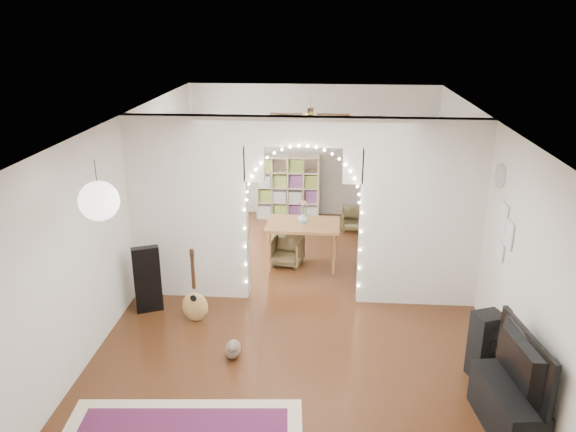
# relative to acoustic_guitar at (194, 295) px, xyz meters

# --- Properties ---
(floor) EXTENTS (7.50, 7.50, 0.00)m
(floor) POSITION_rel_acoustic_guitar_xyz_m (1.43, 0.81, -0.40)
(floor) COLOR black
(floor) RESTS_ON ground
(ceiling) EXTENTS (5.00, 7.50, 0.02)m
(ceiling) POSITION_rel_acoustic_guitar_xyz_m (1.43, 0.81, 2.30)
(ceiling) COLOR white
(ceiling) RESTS_ON wall_back
(wall_back) EXTENTS (5.00, 0.02, 2.70)m
(wall_back) POSITION_rel_acoustic_guitar_xyz_m (1.43, 4.56, 0.95)
(wall_back) COLOR silver
(wall_back) RESTS_ON floor
(wall_front) EXTENTS (5.00, 0.02, 2.70)m
(wall_front) POSITION_rel_acoustic_guitar_xyz_m (1.43, -2.94, 0.95)
(wall_front) COLOR silver
(wall_front) RESTS_ON floor
(wall_left) EXTENTS (0.02, 7.50, 2.70)m
(wall_left) POSITION_rel_acoustic_guitar_xyz_m (-1.07, 0.81, 0.95)
(wall_left) COLOR silver
(wall_left) RESTS_ON floor
(wall_right) EXTENTS (0.02, 7.50, 2.70)m
(wall_right) POSITION_rel_acoustic_guitar_xyz_m (3.93, 0.81, 0.95)
(wall_right) COLOR silver
(wall_right) RESTS_ON floor
(divider_wall) EXTENTS (5.00, 0.20, 2.70)m
(divider_wall) POSITION_rel_acoustic_guitar_xyz_m (1.43, 0.81, 1.03)
(divider_wall) COLOR silver
(divider_wall) RESTS_ON floor
(fairy_lights) EXTENTS (1.64, 0.04, 1.60)m
(fairy_lights) POSITION_rel_acoustic_guitar_xyz_m (1.43, 0.68, 1.15)
(fairy_lights) COLOR #FFEABF
(fairy_lights) RESTS_ON divider_wall
(window) EXTENTS (0.04, 1.20, 1.40)m
(window) POSITION_rel_acoustic_guitar_xyz_m (-1.04, 2.61, 1.10)
(window) COLOR white
(window) RESTS_ON wall_left
(wall_clock) EXTENTS (0.03, 0.31, 0.31)m
(wall_clock) POSITION_rel_acoustic_guitar_xyz_m (3.91, 0.21, 1.70)
(wall_clock) COLOR white
(wall_clock) RESTS_ON wall_right
(picture_frames) EXTENTS (0.02, 0.50, 0.70)m
(picture_frames) POSITION_rel_acoustic_guitar_xyz_m (3.91, -0.19, 1.10)
(picture_frames) COLOR white
(picture_frames) RESTS_ON wall_right
(paper_lantern) EXTENTS (0.40, 0.40, 0.40)m
(paper_lantern) POSITION_rel_acoustic_guitar_xyz_m (-0.47, -1.59, 1.85)
(paper_lantern) COLOR white
(paper_lantern) RESTS_ON ceiling
(ceiling_fan) EXTENTS (1.10, 1.10, 0.30)m
(ceiling_fan) POSITION_rel_acoustic_guitar_xyz_m (1.43, 2.81, 2.00)
(ceiling_fan) COLOR #B3973B
(ceiling_fan) RESTS_ON ceiling
(guitar_case) EXTENTS (0.39, 0.26, 0.97)m
(guitar_case) POSITION_rel_acoustic_guitar_xyz_m (-0.72, 0.24, 0.09)
(guitar_case) COLOR black
(guitar_case) RESTS_ON floor
(acoustic_guitar) EXTENTS (0.38, 0.24, 0.91)m
(acoustic_guitar) POSITION_rel_acoustic_guitar_xyz_m (0.00, 0.00, 0.00)
(acoustic_guitar) COLOR tan
(acoustic_guitar) RESTS_ON floor
(tabby_cat) EXTENTS (0.23, 0.45, 0.30)m
(tabby_cat) POSITION_rel_acoustic_guitar_xyz_m (0.66, -0.83, -0.27)
(tabby_cat) COLOR brown
(tabby_cat) RESTS_ON floor
(floor_speaker) EXTENTS (0.39, 0.37, 0.81)m
(floor_speaker) POSITION_rel_acoustic_guitar_xyz_m (3.63, -0.97, 0.01)
(floor_speaker) COLOR black
(floor_speaker) RESTS_ON floor
(media_console) EXTENTS (0.54, 1.05, 0.50)m
(media_console) POSITION_rel_acoustic_guitar_xyz_m (3.63, -1.88, -0.15)
(media_console) COLOR black
(media_console) RESTS_ON floor
(tv) EXTENTS (0.30, 1.08, 0.62)m
(tv) POSITION_rel_acoustic_guitar_xyz_m (3.63, -1.88, 0.41)
(tv) COLOR black
(tv) RESTS_ON media_console
(bookcase) EXTENTS (1.29, 0.37, 1.32)m
(bookcase) POSITION_rel_acoustic_guitar_xyz_m (0.95, 4.31, 0.26)
(bookcase) COLOR beige
(bookcase) RESTS_ON floor
(dining_table) EXTENTS (1.22, 0.83, 0.76)m
(dining_table) POSITION_rel_acoustic_guitar_xyz_m (1.38, 1.95, 0.29)
(dining_table) COLOR brown
(dining_table) RESTS_ON floor
(flower_vase) EXTENTS (0.19, 0.19, 0.19)m
(flower_vase) POSITION_rel_acoustic_guitar_xyz_m (1.38, 1.95, 0.46)
(flower_vase) COLOR white
(flower_vase) RESTS_ON dining_table
(dining_chair_left) EXTENTS (0.59, 0.60, 0.47)m
(dining_chair_left) POSITION_rel_acoustic_guitar_xyz_m (1.10, 1.97, -0.16)
(dining_chair_left) COLOR brown
(dining_chair_left) RESTS_ON floor
(dining_chair_right) EXTENTS (0.47, 0.49, 0.43)m
(dining_chair_right) POSITION_rel_acoustic_guitar_xyz_m (2.28, 3.71, -0.18)
(dining_chair_right) COLOR brown
(dining_chair_right) RESTS_ON floor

